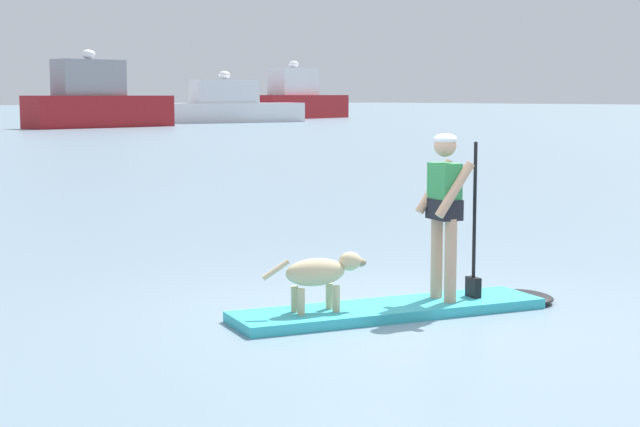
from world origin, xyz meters
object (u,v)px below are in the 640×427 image
moored_boat_starboard (97,102)px  person_paddler (446,204)px  moored_boat_port (231,106)px  moored_boat_center (299,100)px  dog (320,273)px  paddleboard (410,308)px

moored_boat_starboard → person_paddler: bearing=-116.1°
person_paddler → moored_boat_port: moored_boat_port is taller
person_paddler → moored_boat_center: (52.53, 63.57, 0.66)m
moored_boat_port → dog: bearing=-126.0°
moored_boat_port → moored_boat_starboard: bearing=-164.2°
dog → moored_boat_port: 69.58m
person_paddler → moored_boat_port: (39.66, 56.66, 0.20)m
moored_boat_starboard → moored_boat_center: bearing=22.1°
person_paddler → moored_boat_center: moored_boat_center is taller
paddleboard → moored_boat_center: size_ratio=0.28×
moored_boat_center → dog: bearing=-130.4°
person_paddler → dog: bearing=162.3°
moored_boat_center → moored_boat_starboard: bearing=-157.9°
dog → person_paddler: bearing=-17.7°
person_paddler → moored_boat_port: size_ratio=0.14×
paddleboard → moored_boat_starboard: moored_boat_starboard is taller
moored_boat_port → moored_boat_center: 14.62m
paddleboard → moored_boat_center: bearing=50.2°
moored_boat_starboard → dog: bearing=-117.4°
paddleboard → moored_boat_center: moored_boat_center is taller
moored_boat_port → moored_boat_center: moored_boat_center is taller
person_paddler → moored_boat_starboard: 58.77m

